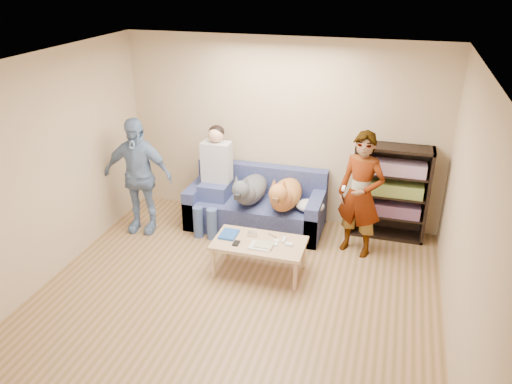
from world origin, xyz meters
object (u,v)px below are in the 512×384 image
(camera_silver, at_px, (252,234))
(dog_tan, at_px, (285,195))
(sofa, at_px, (257,207))
(person_seated, at_px, (215,174))
(notebook_blue, at_px, (229,234))
(bookshelf, at_px, (390,190))
(dog_gray, at_px, (250,190))
(coffee_table, at_px, (259,245))
(person_standing_left, at_px, (138,176))
(person_standing_right, at_px, (361,195))

(camera_silver, distance_m, dog_tan, 0.86)
(sofa, distance_m, person_seated, 0.77)
(notebook_blue, relative_size, dog_tan, 0.22)
(notebook_blue, bearing_deg, bookshelf, 35.95)
(notebook_blue, relative_size, person_seated, 0.18)
(notebook_blue, bearing_deg, sofa, 88.07)
(person_seated, distance_m, dog_gray, 0.55)
(camera_silver, distance_m, coffee_table, 0.18)
(person_standing_left, relative_size, notebook_blue, 6.29)
(person_standing_left, bearing_deg, notebook_blue, -24.75)
(notebook_blue, bearing_deg, dog_tan, 61.28)
(camera_silver, xyz_separation_m, bookshelf, (1.56, 1.26, 0.23))
(dog_gray, distance_m, dog_tan, 0.50)
(coffee_table, bearing_deg, sofa, 107.54)
(sofa, height_order, person_seated, person_seated)
(dog_tan, xyz_separation_m, bookshelf, (1.35, 0.44, 0.05))
(bookshelf, bearing_deg, sofa, -172.60)
(dog_tan, bearing_deg, dog_gray, 175.52)
(person_standing_right, bearing_deg, camera_silver, -130.53)
(person_standing_left, bearing_deg, bookshelf, 8.56)
(dog_gray, distance_m, bookshelf, 1.90)
(camera_silver, relative_size, coffee_table, 0.10)
(person_standing_left, bearing_deg, dog_gray, 9.97)
(camera_silver, height_order, sofa, sofa)
(bookshelf, bearing_deg, notebook_blue, -144.05)
(notebook_blue, xyz_separation_m, coffee_table, (0.40, -0.05, -0.06))
(sofa, distance_m, dog_tan, 0.61)
(person_standing_right, xyz_separation_m, dog_gray, (-1.50, 0.16, -0.19))
(person_standing_left, xyz_separation_m, person_seated, (0.95, 0.44, -0.04))
(camera_silver, bearing_deg, person_standing_left, 165.24)
(person_standing_left, xyz_separation_m, dog_tan, (1.97, 0.35, -0.19))
(dog_tan, bearing_deg, sofa, 154.83)
(camera_silver, bearing_deg, person_seated, 132.20)
(sofa, bearing_deg, dog_gray, -106.35)
(person_seated, xyz_separation_m, dog_gray, (0.52, -0.05, -0.15))
(person_standing_right, distance_m, dog_gray, 1.52)
(sofa, relative_size, coffee_table, 1.73)
(sofa, bearing_deg, person_standing_right, -12.88)
(person_standing_left, xyz_separation_m, notebook_blue, (1.48, -0.53, -0.39))
(dog_tan, relative_size, bookshelf, 0.89)
(person_standing_left, relative_size, coffee_table, 1.49)
(notebook_blue, distance_m, dog_tan, 1.03)
(coffee_table, bearing_deg, person_standing_right, 36.96)
(person_standing_left, bearing_deg, person_seated, 19.83)
(notebook_blue, bearing_deg, dog_gray, 90.82)
(dog_gray, height_order, bookshelf, bookshelf)
(person_standing_left, relative_size, bookshelf, 1.26)
(person_standing_right, bearing_deg, dog_tan, -167.42)
(person_standing_right, height_order, person_standing_left, person_standing_left)
(camera_silver, xyz_separation_m, sofa, (-0.24, 1.03, -0.16))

